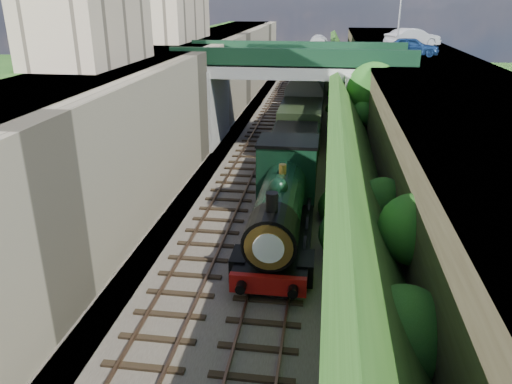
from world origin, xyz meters
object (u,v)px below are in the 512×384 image
car_blue (412,46)px  lamppost (401,7)px  tender (294,160)px  locomotive (282,205)px  car_silver (413,38)px  road_bridge (299,91)px  tree (374,90)px

car_blue → lamppost: bearing=21.2°
tender → locomotive: bearing=-90.0°
car_silver → tender: 21.63m
locomotive → lamppost: bearing=72.5°
car_blue → locomotive: size_ratio=0.38×
lamppost → road_bridge: bearing=-138.8°
car_blue → car_silver: (1.06, 6.97, 0.12)m
lamppost → car_blue: (0.70, -2.77, -2.65)m
car_blue → locomotive: bearing=165.4°
car_silver → tender: size_ratio=0.80×
lamppost → car_silver: lamppost is taller
tree → tender: tree is taller
locomotive → car_silver: bearing=71.7°
locomotive → tender: 7.37m
car_blue → tender: size_ratio=0.65×
tree → car_blue: size_ratio=1.69×
tender → tree: bearing=52.3°
tree → locomotive: 14.52m
road_bridge → locomotive: size_ratio=1.56×
car_blue → locomotive: (-7.69, -19.42, -5.02)m
tree → locomotive: tree is taller
tree → car_silver: car_silver is taller
car_blue → tender: car_blue is taller
tree → tender: bearing=-127.7°
tree → car_blue: (2.98, 5.97, 2.27)m
road_bridge → car_blue: car_blue is taller
car_blue → locomotive: 21.48m
car_silver → road_bridge: bearing=110.8°
car_silver → tender: (-8.75, -19.03, -5.42)m
tree → car_blue: 7.05m
car_silver → lamppost: bearing=128.6°
lamppost → tender: (-6.99, -14.83, -7.95)m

